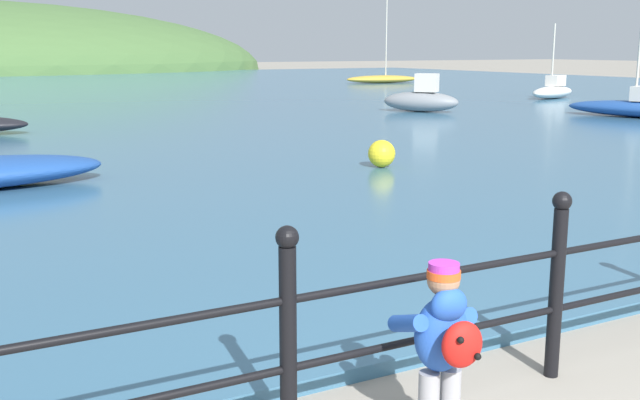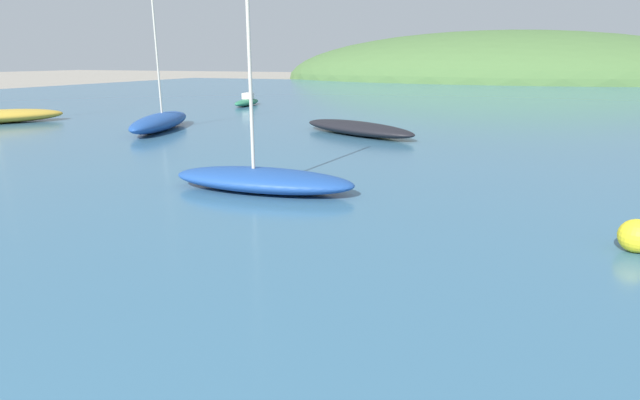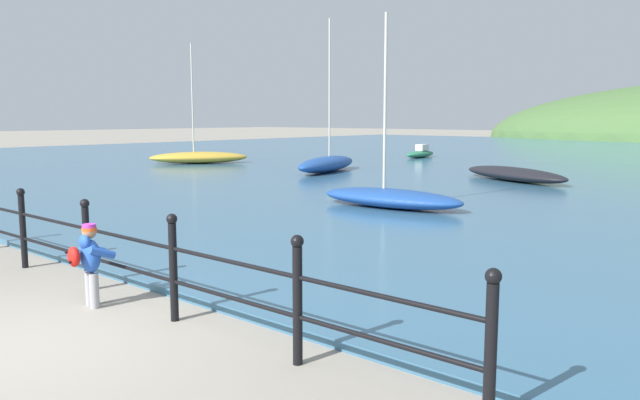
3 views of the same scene
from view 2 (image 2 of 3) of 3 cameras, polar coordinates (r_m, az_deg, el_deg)
The scene contains 8 objects.
water at distance 30.96m, azimuth 17.04°, elevation 10.35°, with size 80.00×60.00×0.10m, color #386684.
far_hillside at distance 69.04m, azimuth 19.58°, elevation 12.75°, with size 56.25×30.94×12.18m.
boat_twin_mast at distance 9.97m, azimuth -6.60°, elevation 2.42°, with size 3.83×1.51×4.58m.
boat_far_right at distance 24.54m, azimuth -32.57°, elevation 8.11°, with size 3.93×4.58×5.52m.
boat_white_sailboat at distance 17.49m, azimuth 4.29°, elevation 8.19°, with size 4.94×3.37×0.46m.
boat_nearest_quay at distance 19.51m, azimuth -17.80°, elevation 8.57°, with size 2.65×5.02×5.98m.
boat_far_left at distance 28.87m, azimuth -8.35°, elevation 11.07°, with size 1.09×2.94×0.70m.
mooring_buoy at distance 8.01m, azimuth 32.44°, elevation -3.48°, with size 0.46×0.46×0.46m, color yellow.
Camera 2 is at (2.22, 1.23, 2.63)m, focal length 28.00 mm.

